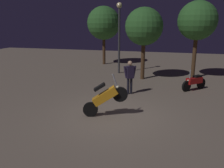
{
  "coord_description": "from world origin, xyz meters",
  "views": [
    {
      "loc": [
        2.01,
        -7.94,
        3.43
      ],
      "look_at": [
        -0.3,
        0.89,
        1.0
      ],
      "focal_mm": 37.43,
      "sensor_mm": 36.0,
      "label": 1
    }
  ],
  "objects_px": {
    "motorcycle_red_parked_left": "(194,82)",
    "motorcycle_orange_foreground": "(105,97)",
    "streetlamp_near": "(119,29)",
    "person_rider_beside": "(130,74)"
  },
  "relations": [
    {
      "from": "motorcycle_red_parked_left",
      "to": "motorcycle_orange_foreground",
      "type": "bearing_deg",
      "value": 7.67
    },
    {
      "from": "streetlamp_near",
      "to": "motorcycle_orange_foreground",
      "type": "bearing_deg",
      "value": -80.82
    },
    {
      "from": "motorcycle_orange_foreground",
      "to": "person_rider_beside",
      "type": "distance_m",
      "value": 3.06
    },
    {
      "from": "person_rider_beside",
      "to": "motorcycle_red_parked_left",
      "type": "bearing_deg",
      "value": -96.98
    },
    {
      "from": "motorcycle_orange_foreground",
      "to": "person_rider_beside",
      "type": "height_order",
      "value": "person_rider_beside"
    },
    {
      "from": "motorcycle_red_parked_left",
      "to": "streetlamp_near",
      "type": "height_order",
      "value": "streetlamp_near"
    },
    {
      "from": "motorcycle_orange_foreground",
      "to": "streetlamp_near",
      "type": "height_order",
      "value": "streetlamp_near"
    },
    {
      "from": "motorcycle_orange_foreground",
      "to": "streetlamp_near",
      "type": "relative_size",
      "value": 0.35
    },
    {
      "from": "streetlamp_near",
      "to": "motorcycle_red_parked_left",
      "type": "bearing_deg",
      "value": -33.27
    },
    {
      "from": "person_rider_beside",
      "to": "streetlamp_near",
      "type": "height_order",
      "value": "streetlamp_near"
    }
  ]
}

